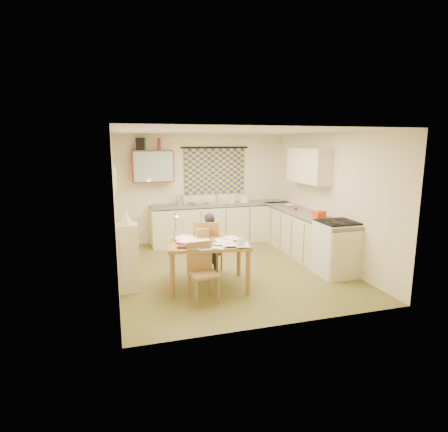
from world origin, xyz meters
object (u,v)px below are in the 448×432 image
object	(u,v)px
dining_table	(208,264)
shelf_stand	(128,258)
stove	(336,248)
counter_back	(222,223)
chair_far	(209,258)
counter_right	(305,235)
person	(209,244)

from	to	relation	value
dining_table	shelf_stand	bearing A→B (deg)	-177.40
stove	dining_table	distance (m)	2.30
counter_back	chair_far	size ratio (longest dim) A/B	3.35
counter_right	shelf_stand	xyz separation A→B (m)	(-3.54, -0.87, 0.09)
counter_right	stove	distance (m)	1.13
chair_far	person	distance (m)	0.25
chair_far	dining_table	bearing A→B (deg)	102.03
chair_far	shelf_stand	size ratio (longest dim) A/B	0.91
dining_table	person	xyz separation A→B (m)	(0.16, 0.54, 0.18)
counter_back	stove	size ratio (longest dim) A/B	3.39
counter_back	counter_right	xyz separation A→B (m)	(1.29, -1.61, -0.00)
stove	dining_table	xyz separation A→B (m)	(-2.29, 0.12, -0.11)
counter_right	person	bearing A→B (deg)	-167.52
counter_right	person	distance (m)	2.19
person	shelf_stand	world-z (taller)	person
shelf_stand	dining_table	bearing A→B (deg)	-6.44
counter_right	stove	xyz separation A→B (m)	(0.00, -1.13, 0.03)
shelf_stand	stove	bearing A→B (deg)	-4.18
stove	shelf_stand	size ratio (longest dim) A/B	0.90
shelf_stand	person	bearing A→B (deg)	15.76
stove	chair_far	xyz separation A→B (m)	(-2.15, 0.66, -0.18)
counter_back	chair_far	world-z (taller)	chair_far
counter_back	dining_table	distance (m)	2.80
chair_far	shelf_stand	world-z (taller)	shelf_stand
stove	person	xyz separation A→B (m)	(-2.13, 0.66, 0.07)
chair_far	shelf_stand	bearing A→B (deg)	43.07
counter_right	person	world-z (taller)	person
dining_table	chair_far	bearing A→B (deg)	83.99
person	dining_table	bearing A→B (deg)	94.78
chair_far	shelf_stand	xyz separation A→B (m)	(-1.39, -0.40, 0.23)
stove	dining_table	size ratio (longest dim) A/B	0.69
counter_back	dining_table	size ratio (longest dim) A/B	2.34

